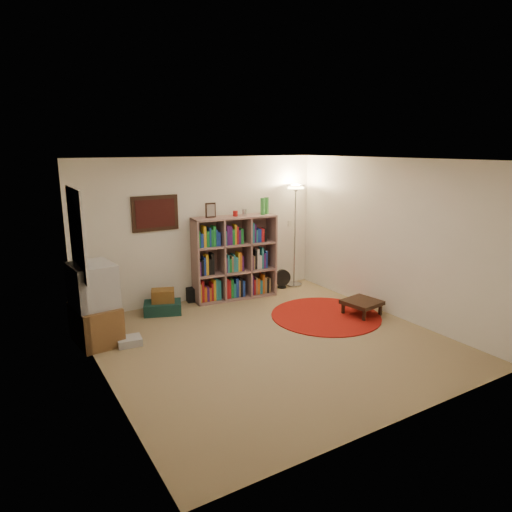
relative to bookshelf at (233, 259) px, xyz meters
The scene contains 12 objects.
room 2.06m from the bookshelf, 104.77° to the right, with size 4.54×4.54×2.54m.
bookshelf is the anchor object (origin of this frame).
floor_lamp 1.65m from the bookshelf, ahead, with size 0.43×0.43×1.98m.
floor_fan 1.20m from the bookshelf, ahead, with size 0.33×0.20×0.37m.
tv_stand 2.65m from the bookshelf, 164.29° to the right, with size 0.62×0.83×1.13m.
dvd_box 2.52m from the bookshelf, 154.46° to the right, with size 0.35×0.30×0.11m.
suitcase 1.51m from the bookshelf, behind, with size 0.69×0.57×0.19m.
wicker_basket 1.43m from the bookshelf, behind, with size 0.43×0.37×0.21m.
duffel_bag 0.91m from the bookshelf, 159.36° to the left, with size 0.39×0.34×0.25m.
paper_towel 0.94m from the bookshelf, 157.88° to the left, with size 0.13×0.13×0.23m.
red_rug 1.92m from the bookshelf, 62.06° to the right, with size 1.76×1.76×0.02m.
side_table 2.35m from the bookshelf, 53.16° to the right, with size 0.60×0.60×0.24m.
Camera 1 is at (-3.24, -4.98, 2.66)m, focal length 32.00 mm.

